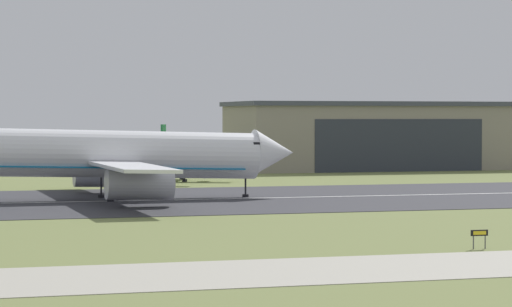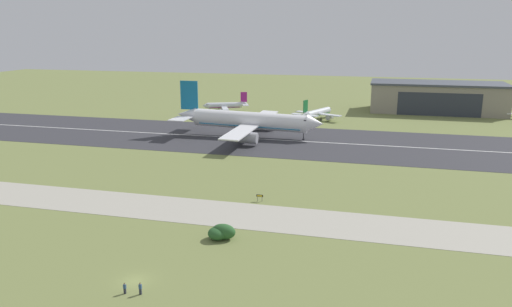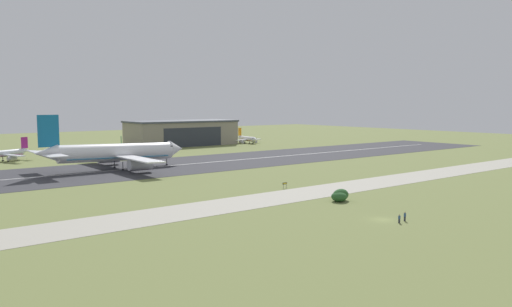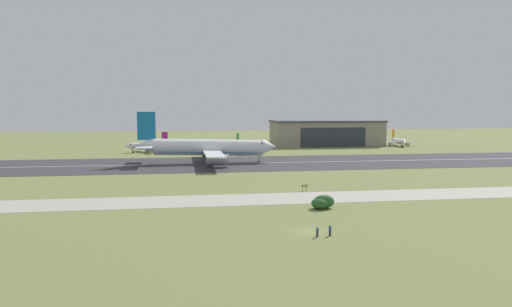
# 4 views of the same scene
# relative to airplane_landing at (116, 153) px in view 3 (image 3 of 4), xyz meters

# --- Properties ---
(ground_plane) EXTENTS (608.67, 608.67, 0.00)m
(ground_plane) POSITION_rel_airplane_landing_xyz_m (10.89, -53.56, -5.71)
(ground_plane) COLOR olive
(runway_strip) EXTENTS (368.67, 49.57, 0.06)m
(runway_strip) POSITION_rel_airplane_landing_xyz_m (10.89, -2.48, -5.68)
(runway_strip) COLOR #333338
(runway_strip) RESTS_ON ground_plane
(runway_centreline) EXTENTS (331.81, 0.70, 0.01)m
(runway_centreline) POSITION_rel_airplane_landing_xyz_m (10.89, -2.48, -5.65)
(runway_centreline) COLOR silver
(runway_centreline) RESTS_ON runway_strip
(taxiway_road) EXTENTS (276.51, 14.15, 0.05)m
(taxiway_road) POSITION_rel_airplane_landing_xyz_m (10.89, -74.29, -5.69)
(taxiway_road) COLOR #A8A393
(taxiway_road) RESTS_ON ground_plane
(hangar_building) EXTENTS (59.18, 25.25, 13.63)m
(hangar_building) POSITION_rel_airplane_landing_xyz_m (68.46, 75.13, 1.12)
(hangar_building) COLOR gray
(hangar_building) RESTS_ON ground_plane
(airplane_landing) EXTENTS (52.94, 56.30, 19.16)m
(airplane_landing) POSITION_rel_airplane_landing_xyz_m (0.00, 0.00, 0.00)
(airplane_landing) COLOR white
(airplane_landing) RESTS_ON ground_plane
(airplane_parked_west) EXTENTS (20.32, 24.11, 9.47)m
(airplane_parked_west) POSITION_rel_airplane_landing_xyz_m (18.57, 39.91, -2.69)
(airplane_parked_west) COLOR silver
(airplane_parked_west) RESTS_ON ground_plane
(airplane_parked_centre) EXTENTS (17.54, 19.85, 8.71)m
(airplane_parked_centre) POSITION_rel_airplane_landing_xyz_m (104.72, 63.98, -3.13)
(airplane_parked_centre) COLOR white
(airplane_parked_centre) RESTS_ON ground_plane
(airplane_parked_east) EXTENTS (21.82, 21.88, 9.14)m
(airplane_parked_east) POSITION_rel_airplane_landing_xyz_m (-25.07, 49.84, -2.62)
(airplane_parked_east) COLOR silver
(airplane_parked_east) RESTS_ON ground_plane
(shrub_clump) EXTENTS (4.97, 3.67, 2.80)m
(shrub_clump) POSITION_rel_airplane_landing_xyz_m (18.47, -86.61, -4.43)
(shrub_clump) COLOR #285628
(shrub_clump) RESTS_ON ground_plane
(runway_sign) EXTENTS (1.50, 0.13, 1.56)m
(runway_sign) POSITION_rel_airplane_landing_xyz_m (20.27, -65.15, -4.54)
(runway_sign) COLOR #4C4C51
(runway_sign) RESTS_ON ground_plane
(spectator_left) EXTENTS (0.40, 0.24, 1.66)m
(spectator_left) POSITION_rel_airplane_landing_xyz_m (11.31, -108.29, -4.85)
(spectator_left) COLOR #282B38
(spectator_left) RESTS_ON ground_plane
(spectator_right) EXTENTS (0.40, 0.24, 1.81)m
(spectator_right) POSITION_rel_airplane_landing_xyz_m (13.57, -107.93, -4.75)
(spectator_right) COLOR #282B38
(spectator_right) RESTS_ON ground_plane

